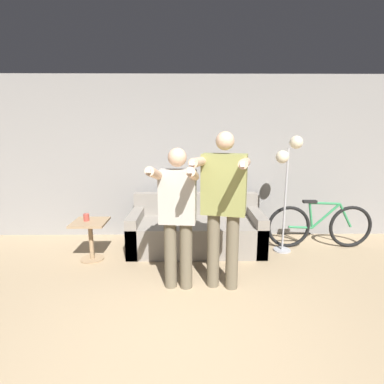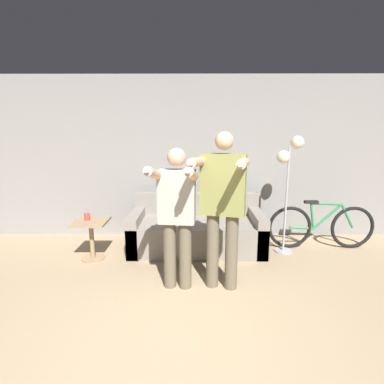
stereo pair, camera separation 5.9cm
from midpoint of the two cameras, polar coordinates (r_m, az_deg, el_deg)
wall_back at (r=4.91m, az=-2.15°, el=6.45°), size 10.00×0.05×2.60m
couch at (r=4.52m, az=1.31°, el=-7.48°), size 1.94×0.88×0.78m
person_left at (r=3.23m, az=-2.42°, el=-3.56°), size 0.51×0.69×1.57m
person_right at (r=3.22m, az=6.40°, el=-1.60°), size 0.64×0.77×1.74m
cat at (r=4.71m, az=5.56°, el=0.83°), size 0.44×0.13×0.18m
floor_lamp at (r=4.39m, az=18.40°, el=5.15°), size 0.36×0.25×1.68m
side_table at (r=4.33m, az=-18.26°, el=-7.21°), size 0.45×0.45×0.55m
cup at (r=4.31m, az=-18.97°, el=-4.49°), size 0.08×0.08×0.10m
bicycle at (r=4.91m, az=23.68°, el=-6.02°), size 1.58×0.07×0.73m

